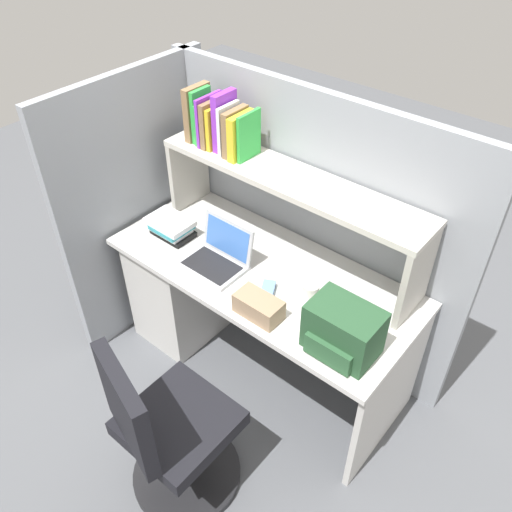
% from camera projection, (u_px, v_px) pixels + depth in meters
% --- Properties ---
extents(ground_plane, '(8.00, 8.00, 0.00)m').
position_uv_depth(ground_plane, '(261.00, 362.00, 3.12)').
color(ground_plane, '#595B60').
extents(desk, '(1.60, 0.70, 0.73)m').
position_uv_depth(desk, '(210.00, 283.00, 3.05)').
color(desk, silver).
rests_on(desk, ground_plane).
extents(cubicle_partition_rear, '(1.84, 0.05, 1.55)m').
position_uv_depth(cubicle_partition_rear, '(307.00, 227.00, 2.85)').
color(cubicle_partition_rear, gray).
rests_on(cubicle_partition_rear, ground_plane).
extents(cubicle_partition_left, '(0.05, 1.06, 1.55)m').
position_uv_depth(cubicle_partition_left, '(141.00, 205.00, 3.01)').
color(cubicle_partition_left, gray).
rests_on(cubicle_partition_left, ground_plane).
extents(overhead_hutch, '(1.44, 0.28, 0.45)m').
position_uv_depth(overhead_hutch, '(289.00, 194.00, 2.55)').
color(overhead_hutch, '#BCB7AC').
rests_on(overhead_hutch, desk).
extents(reference_books_on_shelf, '(0.37, 0.19, 0.29)m').
position_uv_depth(reference_books_on_shelf, '(220.00, 124.00, 2.62)').
color(reference_books_on_shelf, olive).
rests_on(reference_books_on_shelf, overhead_hutch).
extents(laptop, '(0.31, 0.25, 0.22)m').
position_uv_depth(laptop, '(219.00, 256.00, 2.66)').
color(laptop, '#B7BABF').
rests_on(laptop, desk).
extents(backpack, '(0.30, 0.23, 0.23)m').
position_uv_depth(backpack, '(343.00, 331.00, 2.19)').
color(backpack, '#264C2D').
rests_on(backpack, desk).
extents(computer_mouse, '(0.10, 0.12, 0.03)m').
position_uv_depth(computer_mouse, '(268.00, 290.00, 2.52)').
color(computer_mouse, '#7299C6').
rests_on(computer_mouse, desk).
extents(paper_cup, '(0.08, 0.08, 0.09)m').
position_uv_depth(paper_cup, '(311.00, 292.00, 2.46)').
color(paper_cup, white).
rests_on(paper_cup, desk).
extents(tissue_box, '(0.22, 0.12, 0.10)m').
position_uv_depth(tissue_box, '(259.00, 307.00, 2.38)').
color(tissue_box, '#9E7F60').
rests_on(tissue_box, desk).
extents(desk_book_stack, '(0.24, 0.17, 0.10)m').
position_uv_depth(desk_book_stack, '(171.00, 227.00, 2.84)').
color(desk_book_stack, black).
rests_on(desk_book_stack, desk).
extents(office_chair, '(0.52, 0.54, 0.93)m').
position_uv_depth(office_chair, '(169.00, 436.00, 2.31)').
color(office_chair, black).
rests_on(office_chair, ground_plane).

